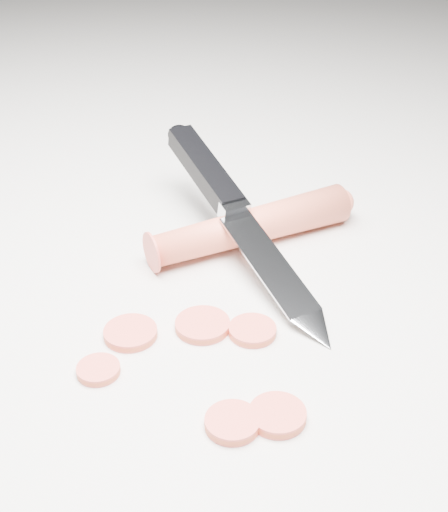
{
  "coord_description": "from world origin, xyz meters",
  "views": [
    {
      "loc": [
        0.05,
        -0.43,
        0.34
      ],
      "look_at": [
        0.01,
        0.06,
        0.02
      ],
      "focal_mm": 50.0,
      "sensor_mm": 36.0,
      "label": 1
    }
  ],
  "objects": [
    {
      "name": "ground",
      "position": [
        0.0,
        0.0,
        0.0
      ],
      "size": [
        2.4,
        2.4,
        0.0
      ],
      "primitive_type": "plane",
      "color": "silver",
      "rests_on": "ground"
    },
    {
      "name": "carrot",
      "position": [
        0.03,
        0.11,
        0.02
      ],
      "size": [
        0.18,
        0.12,
        0.03
      ],
      "primitive_type": "cylinder",
      "rotation": [
        1.57,
        0.0,
        -1.02
      ],
      "color": "#E2543A",
      "rests_on": "ground"
    },
    {
      "name": "carrot_slice_3",
      "position": [
        -0.05,
        -0.03,
        0.0
      ],
      "size": [
        0.04,
        0.04,
        0.01
      ],
      "primitive_type": "cylinder",
      "color": "#E1473A",
      "rests_on": "ground"
    },
    {
      "name": "carrot_slice_1",
      "position": [
        -0.06,
        -0.07,
        0.0
      ],
      "size": [
        0.03,
        0.03,
        0.01
      ],
      "primitive_type": "cylinder",
      "color": "#E1473A",
      "rests_on": "ground"
    },
    {
      "name": "carrot_slice_2",
      "position": [
        0.04,
        -0.02,
        0.0
      ],
      "size": [
        0.04,
        0.04,
        0.01
      ],
      "primitive_type": "cylinder",
      "color": "#E1473A",
      "rests_on": "ground"
    },
    {
      "name": "carrot_slice_4",
      "position": [
        0.03,
        -0.11,
        0.0
      ],
      "size": [
        0.04,
        0.04,
        0.01
      ],
      "primitive_type": "cylinder",
      "color": "#E1473A",
      "rests_on": "ground"
    },
    {
      "name": "kitchen_knife",
      "position": [
        0.03,
        0.09,
        0.04
      ],
      "size": [
        0.17,
        0.26,
        0.07
      ],
      "primitive_type": null,
      "color": "#B5B7BC",
      "rests_on": "ground"
    },
    {
      "name": "carrot_slice_0",
      "position": [
        0.0,
        -0.01,
        0.0
      ],
      "size": [
        0.04,
        0.04,
        0.01
      ],
      "primitive_type": "cylinder",
      "color": "#E1473A",
      "rests_on": "ground"
    },
    {
      "name": "carrot_slice_5",
      "position": [
        0.06,
        -0.1,
        0.0
      ],
      "size": [
        0.04,
        0.04,
        0.01
      ],
      "primitive_type": "cylinder",
      "color": "#E1473A",
      "rests_on": "ground"
    }
  ]
}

